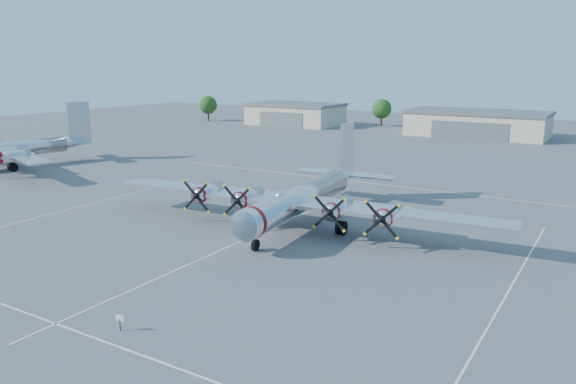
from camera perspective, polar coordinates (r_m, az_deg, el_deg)
The scene contains 9 objects.
ground at distance 51.72m, azimuth -2.59°, elevation -4.03°, with size 260.00×260.00×0.00m, color #545456.
parking_lines at distance 50.34m, azimuth -3.70°, elevation -4.52°, with size 60.00×50.08×0.01m.
hangar_west at distance 143.38m, azimuth 0.75°, elevation 7.95°, with size 22.60×14.60×5.40m.
hangar_center at distance 126.65m, azimuth 18.68°, elevation 6.63°, with size 28.60×14.60×5.40m.
tree_far_west at distance 154.35m, azimuth -8.12°, elevation 8.74°, with size 4.80×4.80×6.64m.
tree_west at distance 141.62m, azimuth 9.50°, elevation 8.33°, with size 4.80×4.80×6.64m.
main_bomber_b29 at distance 54.34m, azimuth 1.55°, elevation -3.19°, with size 39.10×26.75×8.65m, color silver, non-canonical shape.
bomber_west at distance 93.76m, azimuth -25.96°, elevation 2.35°, with size 34.60×24.50×9.14m, color silver, non-canonical shape.
info_placard at distance 34.44m, azimuth -16.73°, elevation -12.30°, with size 0.52×0.15×0.99m.
Camera 1 is at (27.70, -41.01, 15.04)m, focal length 35.00 mm.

